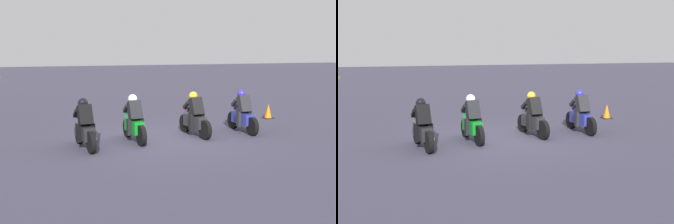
# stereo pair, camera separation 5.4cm
# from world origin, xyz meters

# --- Properties ---
(ground_plane) EXTENTS (120.00, 120.00, 0.00)m
(ground_plane) POSITION_xyz_m (0.00, 0.00, 0.00)
(ground_plane) COLOR #3A384A
(rider_lane_a) EXTENTS (2.04, 0.54, 1.51)m
(rider_lane_a) POSITION_xyz_m (0.15, -2.96, 0.62)
(rider_lane_a) COLOR black
(rider_lane_a) RESTS_ON ground_plane
(rider_lane_b) EXTENTS (2.04, 0.56, 1.51)m
(rider_lane_b) POSITION_xyz_m (0.16, -1.10, 0.62)
(rider_lane_b) COLOR black
(rider_lane_b) RESTS_ON ground_plane
(rider_lane_c) EXTENTS (2.04, 0.55, 1.51)m
(rider_lane_c) POSITION_xyz_m (0.03, 1.08, 0.62)
(rider_lane_c) COLOR black
(rider_lane_c) RESTS_ON ground_plane
(rider_lane_d) EXTENTS (2.04, 0.56, 1.51)m
(rider_lane_d) POSITION_xyz_m (-0.38, 2.72, 0.62)
(rider_lane_d) COLOR black
(rider_lane_d) RESTS_ON ground_plane
(traffic_cone) EXTENTS (0.40, 0.40, 0.61)m
(traffic_cone) POSITION_xyz_m (2.36, -5.51, 0.28)
(traffic_cone) COLOR black
(traffic_cone) RESTS_ON ground_plane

